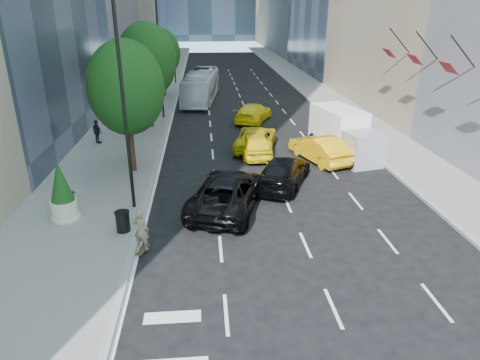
{
  "coord_description": "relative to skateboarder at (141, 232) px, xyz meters",
  "views": [
    {
      "loc": [
        -3.0,
        -15.02,
        9.12
      ],
      "look_at": [
        -1.42,
        3.39,
        1.6
      ],
      "focal_mm": 32.0,
      "sensor_mm": 36.0,
      "label": 1
    }
  ],
  "objects": [
    {
      "name": "black_sedan_mercedes",
      "position": [
        6.8,
        6.33,
        -0.1
      ],
      "size": [
        4.18,
        5.77,
        1.55
      ],
      "primitive_type": "imported",
      "rotation": [
        0.0,
        0.0,
        2.72
      ],
      "color": "black",
      "rests_on": "ground"
    },
    {
      "name": "trash_can",
      "position": [
        -1.0,
        1.53,
        -0.29
      ],
      "size": [
        0.58,
        0.58,
        0.87
      ],
      "primitive_type": "cylinder",
      "color": "black",
      "rests_on": "sidewalk_left"
    },
    {
      "name": "taxi_b",
      "position": [
        9.8,
        10.09,
        -0.06
      ],
      "size": [
        3.21,
        5.23,
        1.63
      ],
      "primitive_type": "imported",
      "rotation": [
        0.0,
        0.0,
        3.47
      ],
      "color": "#ECA50C",
      "rests_on": "ground"
    },
    {
      "name": "black_sedan_lincoln",
      "position": [
        3.6,
        3.7,
        -0.01
      ],
      "size": [
        4.54,
        6.76,
        1.72
      ],
      "primitive_type": "imported",
      "rotation": [
        0.0,
        0.0,
        2.85
      ],
      "color": "black",
      "rests_on": "ground"
    },
    {
      "name": "taxi_c",
      "position": [
        6.1,
        12.96,
        -0.11
      ],
      "size": [
        3.68,
        5.9,
        1.52
      ],
      "primitive_type": "imported",
      "rotation": [
        0.0,
        0.0,
        2.92
      ],
      "color": "#CFB60A",
      "rests_on": "ground"
    },
    {
      "name": "traffic_signal",
      "position": [
        -0.8,
        39.96,
        3.36
      ],
      "size": [
        2.48,
        0.53,
        5.2
      ],
      "color": "black",
      "rests_on": "sidewalk_left"
    },
    {
      "name": "sidewalk_right",
      "position": [
        15.6,
        29.96,
        -0.8
      ],
      "size": [
        4.0,
        120.0,
        0.15
      ],
      "primitive_type": "cube",
      "color": "slate",
      "rests_on": "ground"
    },
    {
      "name": "box_truck",
      "position": [
        11.67,
        11.23,
        0.61
      ],
      "size": [
        3.5,
        6.44,
        2.92
      ],
      "rotation": [
        0.0,
        0.0,
        0.22
      ],
      "color": "white",
      "rests_on": "ground"
    },
    {
      "name": "lamp_far",
      "position": [
        -0.72,
        21.96,
        4.94
      ],
      "size": [
        2.13,
        0.22,
        10.0
      ],
      "color": "black",
      "rests_on": "sidewalk_left"
    },
    {
      "name": "city_bus",
      "position": [
        2.4,
        29.19,
        0.67
      ],
      "size": [
        4.03,
        11.36,
        3.1
      ],
      "primitive_type": "imported",
      "rotation": [
        0.0,
        0.0,
        -0.13
      ],
      "color": "white",
      "rests_on": "ground"
    },
    {
      "name": "tree_far",
      "position": [
        -1.6,
        31.96,
        3.75
      ],
      "size": [
        3.9,
        3.9,
        6.92
      ],
      "color": "black",
      "rests_on": "sidewalk_left"
    },
    {
      "name": "ground",
      "position": [
        5.6,
        -0.04,
        -0.87
      ],
      "size": [
        160.0,
        160.0,
        0.0
      ],
      "primitive_type": "plane",
      "color": "black",
      "rests_on": "ground"
    },
    {
      "name": "planter_shrub",
      "position": [
        -3.82,
        2.96,
        0.58
      ],
      "size": [
        1.14,
        1.14,
        2.74
      ],
      "color": "beige",
      "rests_on": "sidewalk_left"
    },
    {
      "name": "tree_mid",
      "position": [
        -1.6,
        18.96,
        4.44
      ],
      "size": [
        4.5,
        4.5,
        7.99
      ],
      "color": "black",
      "rests_on": "sidewalk_left"
    },
    {
      "name": "pedestrian_a",
      "position": [
        -3.87,
        3.46,
        0.17
      ],
      "size": [
        1.1,
        1.06,
        1.78
      ],
      "primitive_type": "imported",
      "rotation": [
        0.0,
        0.0,
        0.63
      ],
      "color": "black",
      "rests_on": "sidewalk_left"
    },
    {
      "name": "taxi_d",
      "position": [
        6.8,
        20.46,
        -0.11
      ],
      "size": [
        4.07,
        5.67,
        1.52
      ],
      "primitive_type": "imported",
      "rotation": [
        0.0,
        0.0,
        2.73
      ],
      "color": "yellow",
      "rests_on": "ground"
    },
    {
      "name": "lamp_near",
      "position": [
        -0.72,
        3.96,
        4.94
      ],
      "size": [
        2.13,
        0.22,
        10.0
      ],
      "color": "black",
      "rests_on": "sidewalk_left"
    },
    {
      "name": "skateboarder",
      "position": [
        0.0,
        0.0,
        0.0
      ],
      "size": [
        0.74,
        0.6,
        1.75
      ],
      "primitive_type": "imported",
      "rotation": [
        0.0,
        0.0,
        2.83
      ],
      "color": "#7B6A4D",
      "rests_on": "ground"
    },
    {
      "name": "facade_flags",
      "position": [
        16.24,
        9.96,
        5.31
      ],
      "size": [
        1.85,
        13.3,
        2.05
      ],
      "color": "black",
      "rests_on": "ground"
    },
    {
      "name": "taxi_a",
      "position": [
        5.86,
        11.46,
        -0.09
      ],
      "size": [
        1.96,
        4.65,
        1.57
      ],
      "primitive_type": "imported",
      "rotation": [
        0.0,
        0.0,
        3.16
      ],
      "color": "yellow",
      "rests_on": "ground"
    },
    {
      "name": "pedestrian_b",
      "position": [
        -4.89,
        14.67,
        0.11
      ],
      "size": [
        0.99,
        0.97,
        1.67
      ],
      "primitive_type": "imported",
      "rotation": [
        0.0,
        0.0,
        2.39
      ],
      "color": "black",
      "rests_on": "sidewalk_left"
    },
    {
      "name": "sidewalk_left",
      "position": [
        -3.4,
        29.96,
        -0.8
      ],
      "size": [
        6.0,
        120.0,
        0.15
      ],
      "primitive_type": "cube",
      "color": "slate",
      "rests_on": "ground"
    },
    {
      "name": "tree_near",
      "position": [
        -1.6,
        8.96,
        4.1
      ],
      "size": [
        4.2,
        4.2,
        7.46
      ],
      "color": "black",
      "rests_on": "sidewalk_left"
    }
  ]
}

